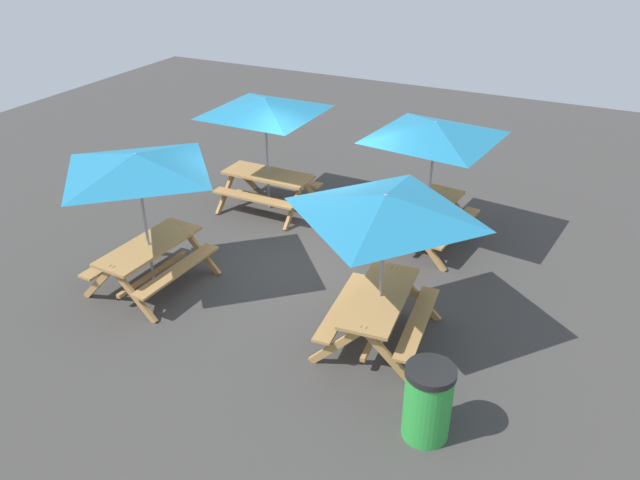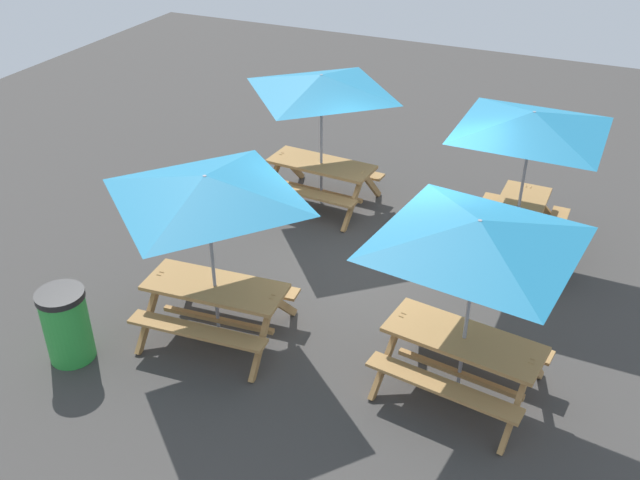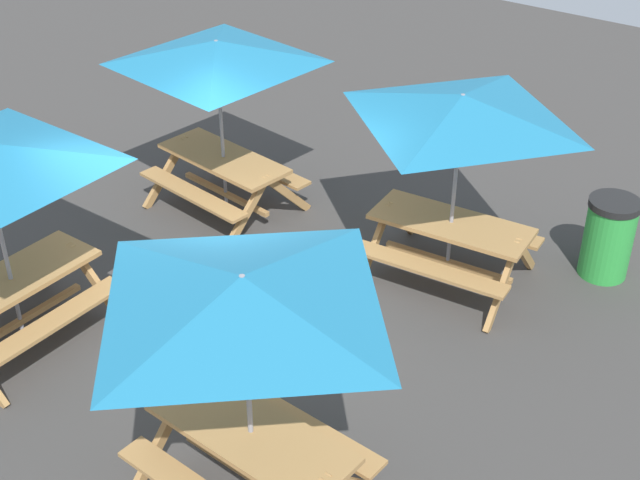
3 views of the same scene
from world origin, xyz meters
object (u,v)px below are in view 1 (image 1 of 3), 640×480
at_px(picnic_table_0, 385,217).
at_px(picnic_table_1, 138,173).
at_px(picnic_table_3, 434,139).
at_px(trash_bin_green, 428,402).
at_px(picnic_table_2, 265,114).

distance_m(picnic_table_0, picnic_table_1, 3.85).
distance_m(picnic_table_1, picnic_table_3, 4.91).
height_order(picnic_table_3, trash_bin_green, picnic_table_3).
bearing_deg(picnic_table_0, picnic_table_2, 43.96).
xyz_separation_m(picnic_table_1, picnic_table_2, (3.36, -0.24, 0.00)).
xyz_separation_m(picnic_table_1, picnic_table_3, (3.39, -3.56, 0.00)).
xyz_separation_m(picnic_table_2, picnic_table_3, (0.03, -3.32, 0.00)).
relative_size(picnic_table_0, trash_bin_green, 2.38).
distance_m(picnic_table_3, trash_bin_green, 5.01).
distance_m(picnic_table_2, trash_bin_green, 6.73).
bearing_deg(picnic_table_1, trash_bin_green, -99.87).
relative_size(picnic_table_1, picnic_table_3, 0.83).
bearing_deg(trash_bin_green, picnic_table_3, 17.50).
distance_m(picnic_table_1, picnic_table_2, 3.36).
height_order(picnic_table_1, trash_bin_green, picnic_table_1).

